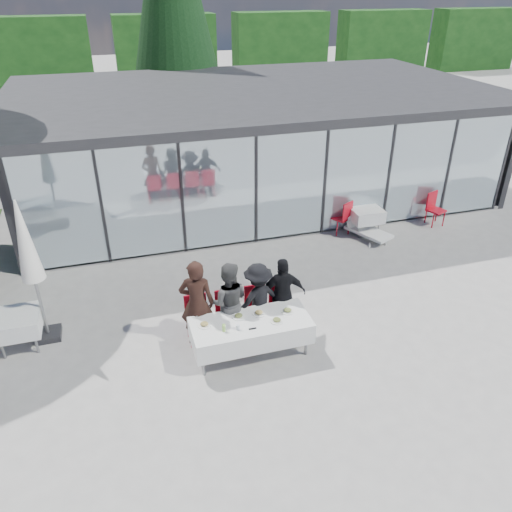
% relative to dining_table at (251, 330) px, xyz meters
% --- Properties ---
extents(ground, '(90.00, 90.00, 0.00)m').
position_rel_dining_table_xyz_m(ground, '(0.39, 0.38, -0.54)').
color(ground, '#9E9C96').
rests_on(ground, ground).
extents(pavilion, '(14.80, 8.80, 3.44)m').
position_rel_dining_table_xyz_m(pavilion, '(2.40, 8.55, 1.61)').
color(pavilion, gray).
rests_on(pavilion, ground).
extents(treeline, '(62.50, 2.00, 4.40)m').
position_rel_dining_table_xyz_m(treeline, '(-1.61, 28.38, 1.66)').
color(treeline, '#123711').
rests_on(treeline, ground).
extents(dining_table, '(2.26, 0.96, 0.75)m').
position_rel_dining_table_xyz_m(dining_table, '(0.00, 0.00, 0.00)').
color(dining_table, white).
rests_on(dining_table, ground).
extents(diner_a, '(0.84, 0.84, 1.85)m').
position_rel_dining_table_xyz_m(diner_a, '(-0.89, 0.62, 0.39)').
color(diner_a, black).
rests_on(diner_a, ground).
extents(diner_chair_a, '(0.44, 0.44, 0.97)m').
position_rel_dining_table_xyz_m(diner_chair_a, '(-0.89, 0.75, -0.00)').
color(diner_chair_a, '#B70C1B').
rests_on(diner_chair_a, ground).
extents(diner_b, '(1.01, 1.01, 1.69)m').
position_rel_dining_table_xyz_m(diner_b, '(-0.28, 0.62, 0.31)').
color(diner_b, '#494949').
rests_on(diner_b, ground).
extents(diner_chair_b, '(0.44, 0.44, 0.97)m').
position_rel_dining_table_xyz_m(diner_chair_b, '(-0.28, 0.75, -0.00)').
color(diner_chair_b, '#B70C1B').
rests_on(diner_chair_b, ground).
extents(diner_c, '(1.24, 1.24, 1.57)m').
position_rel_dining_table_xyz_m(diner_c, '(0.33, 0.62, 0.24)').
color(diner_c, black).
rests_on(diner_c, ground).
extents(diner_chair_c, '(0.44, 0.44, 0.97)m').
position_rel_dining_table_xyz_m(diner_chair_c, '(0.33, 0.75, -0.00)').
color(diner_chair_c, '#B70C1B').
rests_on(diner_chair_c, ground).
extents(diner_d, '(1.05, 1.05, 1.60)m').
position_rel_dining_table_xyz_m(diner_d, '(0.86, 0.62, 0.26)').
color(diner_d, black).
rests_on(diner_d, ground).
extents(diner_chair_d, '(0.44, 0.44, 0.97)m').
position_rel_dining_table_xyz_m(diner_chair_d, '(0.86, 0.75, -0.00)').
color(diner_chair_d, '#B70C1B').
rests_on(diner_chair_d, ground).
extents(plate_a, '(0.25, 0.25, 0.07)m').
position_rel_dining_table_xyz_m(plate_a, '(-0.86, 0.12, 0.24)').
color(plate_a, white).
rests_on(plate_a, dining_table).
extents(plate_b, '(0.25, 0.25, 0.07)m').
position_rel_dining_table_xyz_m(plate_b, '(-0.18, 0.19, 0.24)').
color(plate_b, white).
rests_on(plate_b, dining_table).
extents(plate_c, '(0.25, 0.25, 0.07)m').
position_rel_dining_table_xyz_m(plate_c, '(0.21, 0.18, 0.24)').
color(plate_c, white).
rests_on(plate_c, dining_table).
extents(plate_d, '(0.25, 0.25, 0.07)m').
position_rel_dining_table_xyz_m(plate_d, '(0.77, 0.09, 0.24)').
color(plate_d, white).
rests_on(plate_d, dining_table).
extents(plate_extra, '(0.25, 0.25, 0.07)m').
position_rel_dining_table_xyz_m(plate_extra, '(0.47, -0.14, 0.24)').
color(plate_extra, white).
rests_on(plate_extra, dining_table).
extents(juice_bottle, '(0.06, 0.06, 0.15)m').
position_rel_dining_table_xyz_m(juice_bottle, '(-0.55, -0.15, 0.29)').
color(juice_bottle, '#91C954').
rests_on(juice_bottle, dining_table).
extents(drinking_glasses, '(0.07, 0.07, 0.10)m').
position_rel_dining_table_xyz_m(drinking_glasses, '(-0.30, -0.17, 0.26)').
color(drinking_glasses, silver).
rests_on(drinking_glasses, dining_table).
extents(folded_eyeglasses, '(0.14, 0.03, 0.01)m').
position_rel_dining_table_xyz_m(folded_eyeglasses, '(-0.03, -0.23, 0.22)').
color(folded_eyeglasses, black).
rests_on(folded_eyeglasses, dining_table).
extents(spare_table_left, '(0.86, 0.86, 0.74)m').
position_rel_dining_table_xyz_m(spare_table_left, '(-4.27, 1.49, 0.02)').
color(spare_table_left, white).
rests_on(spare_table_left, ground).
extents(spare_table_right, '(0.86, 0.86, 0.74)m').
position_rel_dining_table_xyz_m(spare_table_right, '(4.57, 4.15, 0.02)').
color(spare_table_right, white).
rests_on(spare_table_right, ground).
extents(spare_chair_a, '(0.57, 0.57, 0.97)m').
position_rel_dining_table_xyz_m(spare_chair_a, '(6.77, 4.08, -0.00)').
color(spare_chair_a, '#B70C1B').
rests_on(spare_chair_a, ground).
extents(spare_chair_b, '(0.60, 0.60, 0.97)m').
position_rel_dining_table_xyz_m(spare_chair_b, '(3.95, 4.25, -0.00)').
color(spare_chair_b, '#B70C1B').
rests_on(spare_chair_b, ground).
extents(market_umbrella, '(0.50, 0.50, 3.00)m').
position_rel_dining_table_xyz_m(market_umbrella, '(-3.80, 1.65, 1.45)').
color(market_umbrella, black).
rests_on(market_umbrella, ground).
extents(lounger, '(1.09, 1.46, 0.72)m').
position_rel_dining_table_xyz_m(lounger, '(4.46, 3.93, -0.28)').
color(lounger, silver).
rests_on(lounger, ground).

